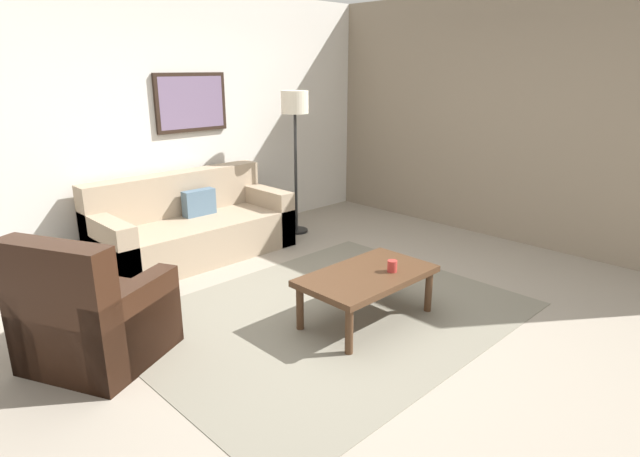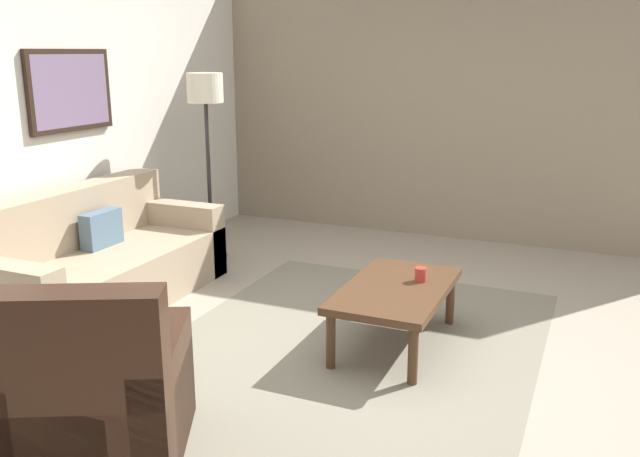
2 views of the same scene
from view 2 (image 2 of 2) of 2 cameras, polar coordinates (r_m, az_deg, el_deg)
The scene contains 10 objects.
ground_plane at distance 4.48m, azimuth 2.50°, elevation -10.12°, with size 8.00×8.00×0.00m, color gray.
rear_partition at distance 5.56m, azimuth -23.53°, elevation 8.59°, with size 6.00×0.12×2.80m, color silver.
stone_feature_panel at distance 6.97m, azimuth 11.63°, elevation 10.55°, with size 0.12×5.20×2.80m, color gray.
area_rug at distance 4.48m, azimuth 2.50°, elevation -10.08°, with size 3.08×2.38×0.01m, color slate.
couch_main at distance 5.41m, azimuth -18.81°, elevation -3.10°, with size 2.06×0.91×0.88m.
armchair_leather at distance 3.37m, azimuth -18.86°, elevation -14.10°, with size 1.07×1.07×0.95m.
coffee_table at distance 4.41m, azimuth 6.49°, elevation -5.56°, with size 1.10×0.64×0.41m.
cup at distance 4.50m, azimuth 8.60°, elevation -3.91°, with size 0.08×0.08×0.09m, color #B2332D.
lamp_standing at distance 6.16m, azimuth -9.74°, elevation 10.19°, with size 0.32×0.32×1.71m.
framed_artwork at distance 5.73m, azimuth -20.56°, elevation 10.98°, with size 0.87×0.04×0.64m.
Camera 2 is at (-3.80, -1.43, 1.90)m, focal length 37.42 mm.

